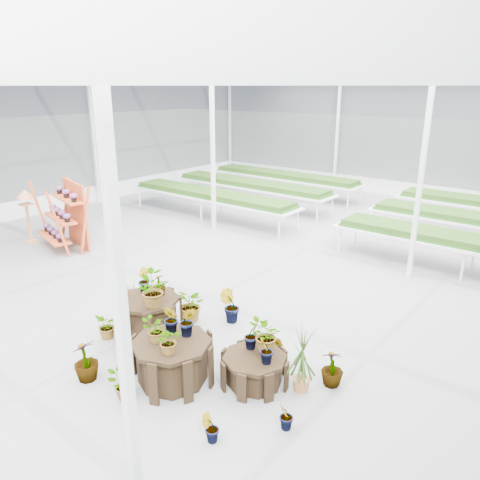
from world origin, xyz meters
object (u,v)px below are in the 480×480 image
Objects in this scene: plinth_mid at (172,361)px; shelf_rack at (62,216)px; plinth_tall at (149,318)px; plinth_low at (254,369)px; bird_table at (28,216)px.

shelf_rack is at bearing 160.22° from plinth_mid.
plinth_mid is (1.20, -0.60, -0.06)m from plinth_tall.
shelf_rack reaches higher than plinth_tall.
plinth_mid is at bearing -145.01° from plinth_low.
bird_table is (-1.14, -0.36, -0.13)m from shelf_rack.
plinth_tall is 0.73× the size of bird_table.
plinth_mid reaches higher than plinth_low.
bird_table is at bearing 167.71° from plinth_tall.
plinth_low is at bearing 2.60° from plinth_tall.
shelf_rack reaches higher than plinth_low.
plinth_low is at bearing 2.06° from shelf_rack.
plinth_tall is at bearing 153.43° from plinth_mid.
bird_table is at bearing -147.86° from shelf_rack.
shelf_rack reaches higher than plinth_mid.
plinth_low is 7.90m from shelf_rack.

